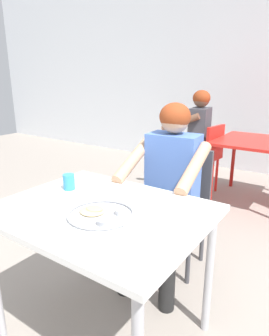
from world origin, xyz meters
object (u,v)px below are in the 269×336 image
object	(u,v)px
drinking_cup	(69,181)
chair_foreground	(179,198)
thali_tray	(101,214)
chair_red_left	(206,154)
patron_background	(192,132)
table_foreground	(101,224)
table_background_red	(259,148)
diner_foreground	(167,179)

from	to	relation	value
drinking_cup	chair_foreground	world-z (taller)	chair_foreground
drinking_cup	thali_tray	bearing A→B (deg)	-23.36
chair_red_left	patron_background	world-z (taller)	patron_background
chair_foreground	chair_red_left	bearing A→B (deg)	104.46
table_foreground	patron_background	size ratio (longest dim) A/B	0.83
patron_background	thali_tray	bearing A→B (deg)	-75.23
chair_red_left	table_background_red	bearing A→B (deg)	4.99
thali_tray	patron_background	distance (m)	2.53
diner_foreground	patron_background	size ratio (longest dim) A/B	0.99
thali_tray	table_background_red	xyz separation A→B (m)	(0.14, 2.46, -0.14)
table_foreground	drinking_cup	bearing A→B (deg)	163.09
table_foreground	table_background_red	distance (m)	2.40
table_foreground	patron_background	xyz separation A→B (m)	(-0.58, 2.38, 0.06)
chair_red_left	table_foreground	bearing A→B (deg)	-80.84
table_background_red	patron_background	distance (m)	0.79
table_foreground	diner_foreground	world-z (taller)	diner_foreground
thali_tray	table_background_red	bearing A→B (deg)	86.62
thali_tray	patron_background	xyz separation A→B (m)	(-0.64, 2.44, -0.04)
thali_tray	patron_background	size ratio (longest dim) A/B	0.26
thali_tray	diner_foreground	world-z (taller)	diner_foreground
table_foreground	thali_tray	xyz separation A→B (m)	(0.06, -0.07, 0.10)
table_background_red	patron_background	size ratio (longest dim) A/B	0.71
thali_tray	diner_foreground	bearing A→B (deg)	93.39
chair_red_left	thali_tray	bearing A→B (deg)	-79.72
table_foreground	diner_foreground	xyz separation A→B (m)	(0.02, 0.65, 0.06)
diner_foreground	table_background_red	bearing A→B (deg)	83.85
table_foreground	diner_foreground	bearing A→B (deg)	88.54
chair_foreground	diner_foreground	size ratio (longest dim) A/B	0.72
table_foreground	patron_background	distance (m)	2.45
thali_tray	drinking_cup	size ratio (longest dim) A/B	3.51
chair_red_left	patron_background	size ratio (longest dim) A/B	0.68
chair_foreground	diner_foreground	bearing A→B (deg)	-86.06
table_foreground	patron_background	bearing A→B (deg)	103.83
table_background_red	chair_red_left	distance (m)	0.60
table_background_red	patron_background	bearing A→B (deg)	-179.04
thali_tray	drinking_cup	bearing A→B (deg)	156.64
drinking_cup	diner_foreground	size ratio (longest dim) A/B	0.07
diner_foreground	table_background_red	size ratio (longest dim) A/B	1.39
table_foreground	chair_red_left	bearing A→B (deg)	99.16
patron_background	table_foreground	bearing A→B (deg)	-76.17
table_foreground	chair_red_left	distance (m)	2.37
chair_foreground	chair_red_left	size ratio (longest dim) A/B	1.04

